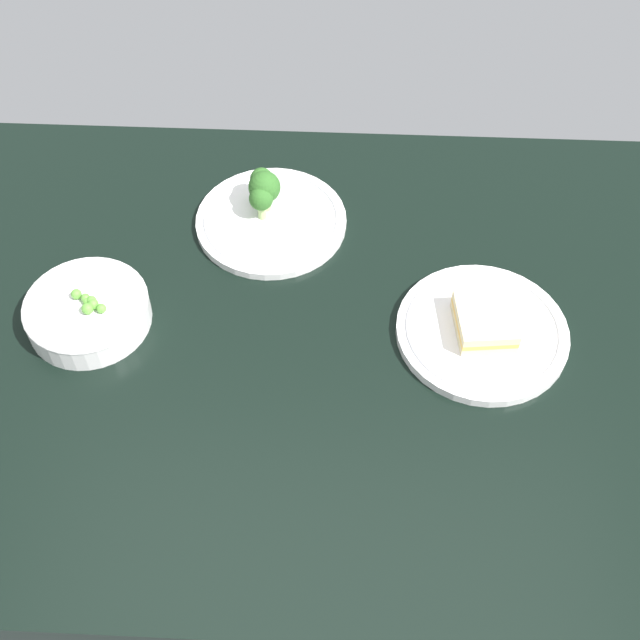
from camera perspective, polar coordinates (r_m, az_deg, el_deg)
dining_table at (r=111.12cm, az=-0.00°, el=-1.28°), size 142.67×82.05×4.00cm
plate_sandwich at (r=110.00cm, az=11.27°, el=-0.72°), size 22.80×22.80×4.52cm
bowl_peas at (r=112.99cm, az=-15.88°, el=0.61°), size 16.56×16.56×5.19cm
plate_broccoli at (r=121.95cm, az=-3.53°, el=7.37°), size 22.29×22.29×7.79cm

